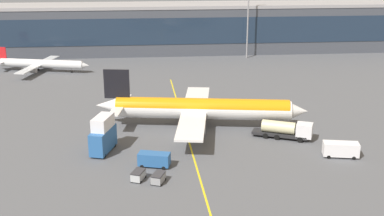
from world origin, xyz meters
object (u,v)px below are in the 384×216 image
lavatory_truck (342,149)px  crew_van (155,159)px  baggage_cart_0 (138,175)px  catering_lift (103,135)px  main_airliner (201,108)px  commuter_jet_far (41,64)px  fuel_tanker (286,130)px  baggage_cart_1 (158,178)px

lavatory_truck → crew_van: (-31.07, -1.06, -0.11)m
baggage_cart_0 → catering_lift: bearing=117.4°
main_airliner → baggage_cart_0: size_ratio=13.59×
crew_van → commuter_jet_far: bearing=114.5°
main_airliner → commuter_jet_far: (-39.97, 49.38, -1.35)m
commuter_jet_far → crew_van: bearing=-65.5°
fuel_tanker → baggage_cart_1: 28.60m
fuel_tanker → crew_van: 26.20m
main_airliner → fuel_tanker: (14.86, -7.92, -1.94)m
main_airliner → catering_lift: bearing=-148.4°
main_airliner → fuel_tanker: 16.95m
fuel_tanker → commuter_jet_far: bearing=133.7°
main_airliner → crew_van: size_ratio=7.65×
crew_van → baggage_cart_1: (0.40, -5.79, -0.53)m
main_airliner → catering_lift: main_airliner is taller
lavatory_truck → crew_van: 31.09m
main_airliner → crew_van: (-9.31, -18.00, -2.37)m
catering_lift → commuter_jet_far: commuter_jet_far is taller
catering_lift → crew_van: size_ratio=1.35×
baggage_cart_1 → baggage_cart_0: bearing=158.5°
crew_van → main_airliner: bearing=62.6°
fuel_tanker → catering_lift: catering_lift is taller
crew_van → commuter_jet_far: 74.03m
fuel_tanker → lavatory_truck: bearing=-52.6°
baggage_cart_0 → baggage_cart_1: same height
fuel_tanker → commuter_jet_far: size_ratio=0.39×
commuter_jet_far → catering_lift: bearing=-69.9°
catering_lift → lavatory_truck: size_ratio=1.18×
crew_van → catering_lift: bearing=140.8°
lavatory_truck → commuter_jet_far: bearing=132.9°
lavatory_truck → baggage_cart_1: (-30.68, -6.85, -0.64)m
baggage_cart_0 → main_airliner: bearing=62.3°
main_airliner → lavatory_truck: bearing=-37.9°
lavatory_truck → commuter_jet_far: commuter_jet_far is taller
catering_lift → baggage_cart_0: bearing=-62.6°
commuter_jet_far → fuel_tanker: bearing=-46.3°
catering_lift → commuter_jet_far: bearing=110.1°
commuter_jet_far → baggage_cart_0: bearing=-68.7°
fuel_tanker → baggage_cart_0: (-26.75, -14.70, -0.96)m
crew_van → baggage_cart_0: 5.31m
catering_lift → crew_van: 11.22m
fuel_tanker → main_airliner: bearing=152.0°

